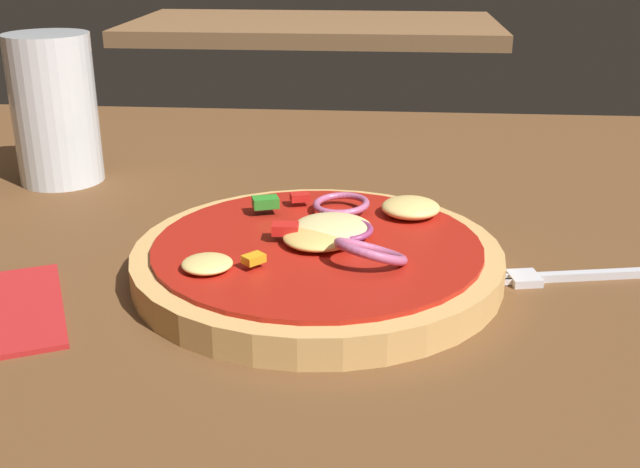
{
  "coord_description": "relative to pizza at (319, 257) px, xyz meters",
  "views": [
    {
      "loc": [
        -0.02,
        -0.44,
        0.24
      ],
      "look_at": [
        -0.06,
        0.03,
        0.05
      ],
      "focal_mm": 43.76,
      "sensor_mm": 36.0,
      "label": 1
    }
  ],
  "objects": [
    {
      "name": "pizza",
      "position": [
        0.0,
        0.0,
        0.0
      ],
      "size": [
        0.23,
        0.23,
        0.04
      ],
      "color": "tan",
      "rests_on": "dining_table"
    },
    {
      "name": "dining_table",
      "position": [
        0.06,
        -0.01,
        -0.03
      ],
      "size": [
        1.29,
        0.95,
        0.03
      ],
      "color": "brown",
      "rests_on": "ground"
    },
    {
      "name": "background_table",
      "position": [
        -0.13,
        1.38,
        -0.03
      ],
      "size": [
        0.83,
        0.46,
        0.03
      ],
      "color": "brown",
      "rests_on": "ground"
    },
    {
      "name": "beer_glass",
      "position": [
        -0.24,
        0.18,
        0.04
      ],
      "size": [
        0.07,
        0.07,
        0.12
      ],
      "color": "silver",
      "rests_on": "dining_table"
    },
    {
      "name": "fork",
      "position": [
        0.17,
        0.01,
        -0.01
      ],
      "size": [
        0.18,
        0.05,
        0.01
      ],
      "color": "silver",
      "rests_on": "dining_table"
    }
  ]
}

